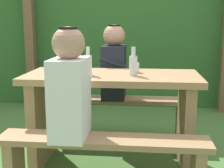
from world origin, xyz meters
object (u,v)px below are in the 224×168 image
Objects in this scene: bench_near at (103,155)px; person_black_coat at (114,65)px; drinking_glass at (135,68)px; bottle_left at (133,64)px; bottle_right at (88,64)px; bench_far at (118,110)px; picnic_table at (112,104)px; person_white_shirt at (70,87)px.

bench_near is 1.95× the size of person_black_coat.
bottle_left is at bearing -91.89° from drinking_glass.
person_black_coat is 0.65m from bottle_right.
bench_near is at bearing -105.07° from drinking_glass.
bottle_left is at bearing -74.43° from bench_far.
person_black_coat is 3.21× the size of bottle_left.
picnic_table is 0.65m from person_white_shirt.
person_white_shirt reaches higher than bench_near.
bench_far is 17.69× the size of drinking_glass.
person_white_shirt reaches higher than picnic_table.
person_white_shirt is at bearing -100.96° from bench_far.
bottle_left is (0.17, -0.62, 0.55)m from bench_far.
person_black_coat is at bearing 80.91° from person_white_shirt.
bench_far is at bearing 73.74° from bottle_right.
drinking_glass is 0.35× the size of bottle_left.
person_black_coat reaches higher than bottle_left.
bottle_right is at bearing -106.26° from bench_far.
picnic_table reaches higher than bench_near.
person_white_shirt is at bearing -111.22° from picnic_table.
bench_near is 0.50m from person_white_shirt.
bench_near and bench_far have the same top height.
bottle_left and bottle_right have the same top height.
person_black_coat is 3.22× the size of bottle_right.
person_white_shirt is at bearing -120.95° from drinking_glass.
person_black_coat is at bearing 108.87° from bottle_left.
drinking_glass reaches higher than bench_near.
picnic_table is 0.39m from bottle_right.
bottle_right is at bearing -159.72° from picnic_table.
person_white_shirt reaches higher than drinking_glass.
bottle_right is at bearing -103.08° from person_black_coat.
bench_far is 1.95× the size of person_black_coat.
bottle_right is (-0.36, -0.01, -0.00)m from bottle_left.
person_white_shirt is 3.22× the size of bottle_right.
bottle_left reaches higher than picnic_table.
bottle_right reaches higher than bench_near.
bench_far is at bearing 90.00° from bench_near.
bench_far is 1.95× the size of person_white_shirt.
drinking_glass is at bearing 24.97° from bottle_right.
bench_far is at bearing 105.57° from bottle_left.
drinking_glass is (0.18, -0.46, 0.50)m from bench_far.
bottle_left reaches higher than bench_near.
person_black_coat is (-0.04, 0.56, 0.25)m from picnic_table.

